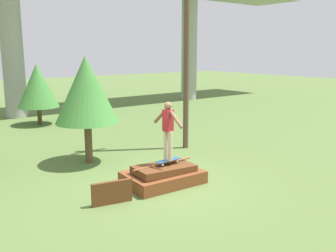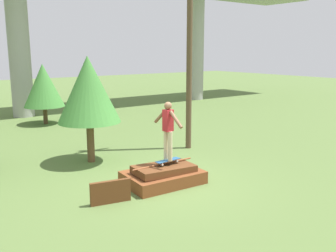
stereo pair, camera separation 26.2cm
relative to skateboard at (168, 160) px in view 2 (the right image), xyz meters
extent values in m
plane|color=#567038|center=(-0.11, 0.07, -0.63)|extent=(80.00, 80.00, 0.00)
cube|color=brown|center=(-0.11, 0.07, -0.47)|extent=(2.07, 1.46, 0.33)
cube|color=#5B3319|center=(-0.14, -0.01, -0.21)|extent=(1.66, 0.95, 0.23)
cylinder|color=brown|center=(-0.11, 0.07, -0.09)|extent=(1.88, 0.04, 0.04)
cube|color=#5B3319|center=(-1.86, -0.29, -0.36)|extent=(0.95, 0.29, 0.54)
cube|color=#23517F|center=(0.00, 0.00, 0.01)|extent=(0.75, 0.24, 0.01)
cylinder|color=silver|center=(0.25, 0.10, -0.05)|extent=(0.06, 0.03, 0.05)
cylinder|color=silver|center=(0.26, -0.06, -0.05)|extent=(0.06, 0.03, 0.05)
cylinder|color=silver|center=(-0.26, 0.06, -0.05)|extent=(0.06, 0.03, 0.05)
cylinder|color=silver|center=(-0.25, -0.10, -0.05)|extent=(0.06, 0.03, 0.05)
cylinder|color=#C6B78E|center=(-0.01, 0.08, 0.41)|extent=(0.12, 0.12, 0.78)
cylinder|color=#C6B78E|center=(0.01, -0.08, 0.41)|extent=(0.12, 0.12, 0.78)
cube|color=maroon|center=(0.00, 0.00, 1.08)|extent=(0.23, 0.22, 0.57)
sphere|color=brown|center=(0.00, 0.00, 1.46)|extent=(0.20, 0.20, 0.20)
cylinder|color=brown|center=(-0.02, 0.31, 1.15)|extent=(0.12, 0.48, 0.42)
cylinder|color=brown|center=(0.02, -0.31, 1.15)|extent=(0.12, 0.48, 0.42)
cylinder|color=#9E9E99|center=(-0.11, 12.94, 3.06)|extent=(1.10, 1.10, 7.38)
cylinder|color=#9E9E99|center=(11.99, 12.94, 3.06)|extent=(1.10, 1.10, 7.38)
cylinder|color=brown|center=(2.79, 2.55, 3.45)|extent=(0.20, 0.20, 8.16)
cylinder|color=#4C3823|center=(0.12, 10.16, -0.21)|extent=(0.20, 0.20, 0.84)
cone|color=#428438|center=(0.12, 10.16, 1.22)|extent=(1.91, 1.91, 2.04)
cylinder|color=brown|center=(-0.80, 3.04, 0.01)|extent=(0.23, 0.23, 1.29)
cone|color=#428438|center=(-0.80, 3.04, 1.68)|extent=(1.95, 1.95, 2.05)
camera|label=1|loc=(-5.85, -7.51, 2.86)|focal=40.00mm
camera|label=2|loc=(-5.64, -7.67, 2.86)|focal=40.00mm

